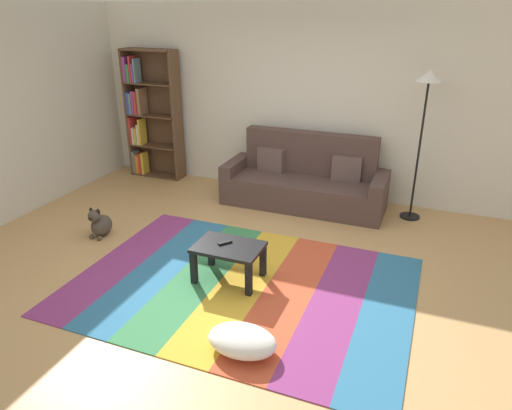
{
  "coord_description": "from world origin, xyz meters",
  "views": [
    {
      "loc": [
        1.76,
        -4.04,
        2.66
      ],
      "look_at": [
        0.03,
        0.31,
        0.65
      ],
      "focal_mm": 33.03,
      "sensor_mm": 36.0,
      "label": 1
    }
  ],
  "objects_px": {
    "couch": "(305,182)",
    "standing_lamp": "(427,97)",
    "bookshelf": "(148,115)",
    "tv_remote": "(225,243)",
    "dog": "(100,224)",
    "pouf": "(242,341)",
    "coffee_table": "(229,252)"
  },
  "relations": [
    {
      "from": "bookshelf",
      "to": "tv_remote",
      "type": "height_order",
      "value": "bookshelf"
    },
    {
      "from": "standing_lamp",
      "to": "pouf",
      "type": "bearing_deg",
      "value": -107.79
    },
    {
      "from": "couch",
      "to": "standing_lamp",
      "type": "distance_m",
      "value": 1.94
    },
    {
      "from": "couch",
      "to": "coffee_table",
      "type": "xyz_separation_m",
      "value": [
        -0.16,
        -2.25,
        -0.01
      ]
    },
    {
      "from": "couch",
      "to": "tv_remote",
      "type": "height_order",
      "value": "couch"
    },
    {
      "from": "bookshelf",
      "to": "pouf",
      "type": "relative_size",
      "value": 3.45
    },
    {
      "from": "dog",
      "to": "pouf",
      "type": "bearing_deg",
      "value": -27.99
    },
    {
      "from": "coffee_table",
      "to": "couch",
      "type": "bearing_deg",
      "value": 85.9
    },
    {
      "from": "bookshelf",
      "to": "coffee_table",
      "type": "xyz_separation_m",
      "value": [
        2.57,
        -2.53,
        -0.68
      ]
    },
    {
      "from": "coffee_table",
      "to": "tv_remote",
      "type": "height_order",
      "value": "tv_remote"
    },
    {
      "from": "coffee_table",
      "to": "standing_lamp",
      "type": "relative_size",
      "value": 0.35
    },
    {
      "from": "pouf",
      "to": "tv_remote",
      "type": "bearing_deg",
      "value": 121.58
    },
    {
      "from": "bookshelf",
      "to": "tv_remote",
      "type": "relative_size",
      "value": 13.53
    },
    {
      "from": "pouf",
      "to": "standing_lamp",
      "type": "height_order",
      "value": "standing_lamp"
    },
    {
      "from": "pouf",
      "to": "dog",
      "type": "relative_size",
      "value": 1.48
    },
    {
      "from": "bookshelf",
      "to": "tv_remote",
      "type": "bearing_deg",
      "value": -44.82
    },
    {
      "from": "couch",
      "to": "tv_remote",
      "type": "relative_size",
      "value": 15.07
    },
    {
      "from": "couch",
      "to": "dog",
      "type": "bearing_deg",
      "value": -137.14
    },
    {
      "from": "coffee_table",
      "to": "dog",
      "type": "relative_size",
      "value": 1.72
    },
    {
      "from": "standing_lamp",
      "to": "tv_remote",
      "type": "relative_size",
      "value": 12.91
    },
    {
      "from": "pouf",
      "to": "tv_remote",
      "type": "height_order",
      "value": "tv_remote"
    },
    {
      "from": "standing_lamp",
      "to": "dog",
      "type": "bearing_deg",
      "value": -150.56
    },
    {
      "from": "coffee_table",
      "to": "pouf",
      "type": "distance_m",
      "value": 1.14
    },
    {
      "from": "bookshelf",
      "to": "standing_lamp",
      "type": "xyz_separation_m",
      "value": [
        4.19,
        -0.21,
        0.61
      ]
    },
    {
      "from": "coffee_table",
      "to": "standing_lamp",
      "type": "xyz_separation_m",
      "value": [
        1.62,
        2.32,
        1.29
      ]
    },
    {
      "from": "pouf",
      "to": "tv_remote",
      "type": "relative_size",
      "value": 3.92
    },
    {
      "from": "couch",
      "to": "standing_lamp",
      "type": "bearing_deg",
      "value": 2.97
    },
    {
      "from": "standing_lamp",
      "to": "coffee_table",
      "type": "bearing_deg",
      "value": -124.92
    },
    {
      "from": "coffee_table",
      "to": "standing_lamp",
      "type": "bearing_deg",
      "value": 55.08
    },
    {
      "from": "couch",
      "to": "dog",
      "type": "relative_size",
      "value": 5.69
    },
    {
      "from": "bookshelf",
      "to": "dog",
      "type": "relative_size",
      "value": 5.11
    },
    {
      "from": "pouf",
      "to": "bookshelf",
      "type": "bearing_deg",
      "value": 131.81
    }
  ]
}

